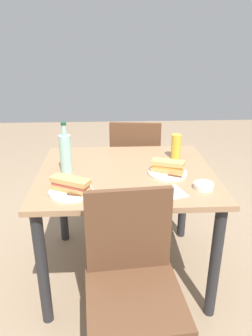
{
  "coord_description": "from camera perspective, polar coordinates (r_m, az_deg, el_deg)",
  "views": [
    {
      "loc": [
        0.09,
        1.73,
        1.47
      ],
      "look_at": [
        0.0,
        0.0,
        0.75
      ],
      "focal_mm": 34.26,
      "sensor_mm": 36.0,
      "label": 1
    }
  ],
  "objects": [
    {
      "name": "water_bottle",
      "position": [
        1.86,
        -10.69,
        2.69
      ],
      "size": [
        0.07,
        0.07,
        0.3
      ],
      "color": "#99C6B7",
      "rests_on": "dining_table"
    },
    {
      "name": "paper_napkin",
      "position": [
        1.64,
        7.81,
        -4.34
      ],
      "size": [
        0.18,
        0.18,
        0.0
      ],
      "primitive_type": "cube",
      "rotation": [
        0.0,
        0.0,
        0.33
      ],
      "color": "white",
      "rests_on": "dining_table"
    },
    {
      "name": "plate_far",
      "position": [
        1.65,
        -9.76,
        -4.2
      ],
      "size": [
        0.22,
        0.22,
        0.01
      ],
      "primitive_type": "cylinder",
      "color": "silver",
      "rests_on": "dining_table"
    },
    {
      "name": "beer_glass",
      "position": [
        2.08,
        8.9,
        3.79
      ],
      "size": [
        0.06,
        0.06,
        0.16
      ],
      "primitive_type": "cylinder",
      "color": "gold",
      "rests_on": "dining_table"
    },
    {
      "name": "baguette_sandwich_near",
      "position": [
        1.84,
        7.46,
        0.32
      ],
      "size": [
        0.2,
        0.13,
        0.07
      ],
      "color": "tan",
      "rests_on": "plate_near"
    },
    {
      "name": "knife_near",
      "position": [
        1.81,
        7.48,
        -1.22
      ],
      "size": [
        0.17,
        0.09,
        0.01
      ],
      "color": "silver",
      "rests_on": "plate_near"
    },
    {
      "name": "olive_bowl",
      "position": [
        1.72,
        13.65,
        -3.1
      ],
      "size": [
        0.11,
        0.11,
        0.03
      ],
      "primitive_type": "cylinder",
      "color": "silver",
      "rests_on": "dining_table"
    },
    {
      "name": "knife_far",
      "position": [
        1.6,
        -10.39,
        -4.62
      ],
      "size": [
        0.18,
        0.05,
        0.01
      ],
      "color": "silver",
      "rests_on": "plate_far"
    },
    {
      "name": "dining_table",
      "position": [
        1.93,
        -0.0,
        -3.62
      ],
      "size": [
        1.03,
        0.89,
        0.73
      ],
      "color": "#997251",
      "rests_on": "ground"
    },
    {
      "name": "ground_plane",
      "position": [
        2.27,
        -0.0,
        -17.63
      ],
      "size": [
        8.0,
        8.0,
        0.0
      ],
      "primitive_type": "plane",
      "color": "#8C755B"
    },
    {
      "name": "chair_far",
      "position": [
        1.46,
        1.06,
        -18.81
      ],
      "size": [
        0.43,
        0.43,
        0.87
      ],
      "color": "brown",
      "rests_on": "ground"
    },
    {
      "name": "baguette_sandwich_far",
      "position": [
        1.63,
        -9.85,
        -2.89
      ],
      "size": [
        0.21,
        0.16,
        0.07
      ],
      "color": "tan",
      "rests_on": "plate_far"
    },
    {
      "name": "chair_near",
      "position": [
        2.57,
        1.66,
        0.59
      ],
      "size": [
        0.44,
        0.44,
        0.87
      ],
      "color": "brown",
      "rests_on": "ground"
    },
    {
      "name": "plate_near",
      "position": [
        1.86,
        7.39,
        -0.86
      ],
      "size": [
        0.22,
        0.22,
        0.01
      ],
      "primitive_type": "cylinder",
      "color": "silver",
      "rests_on": "dining_table"
    }
  ]
}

